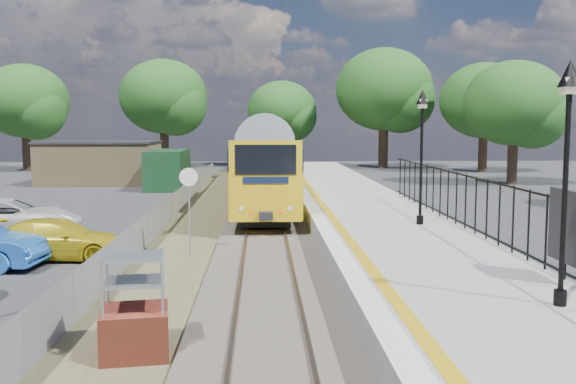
{
  "coord_description": "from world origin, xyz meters",
  "views": [
    {
      "loc": [
        -0.15,
        -15.64,
        4.31
      ],
      "look_at": [
        0.76,
        6.34,
        2.0
      ],
      "focal_mm": 40.0,
      "sensor_mm": 36.0,
      "label": 1
    }
  ],
  "objects": [
    {
      "name": "car_white",
      "position": [
        -9.85,
        9.0,
        0.76
      ],
      "size": [
        5.91,
        3.67,
        1.53
      ],
      "primitive_type": "imported",
      "rotation": [
        0.0,
        0.0,
        1.79
      ],
      "color": "silver",
      "rests_on": "ground"
    },
    {
      "name": "victorian_lamp_north",
      "position": [
        5.3,
        6.0,
        4.3
      ],
      "size": [
        0.44,
        0.44,
        4.6
      ],
      "color": "black",
      "rests_on": "platform"
    },
    {
      "name": "speed_sign",
      "position": [
        -2.5,
        5.04,
        2.01
      ],
      "size": [
        0.59,
        0.12,
        2.93
      ],
      "rotation": [
        0.0,
        0.0,
        0.08
      ],
      "color": "#999EA3",
      "rests_on": "ground"
    },
    {
      "name": "palisade_fence",
      "position": [
        6.55,
        2.24,
        1.84
      ],
      "size": [
        0.12,
        26.0,
        2.0
      ],
      "color": "black",
      "rests_on": "platform"
    },
    {
      "name": "platform_edge",
      "position": [
        2.14,
        8.0,
        0.9
      ],
      "size": [
        0.9,
        70.0,
        0.01
      ],
      "color": "silver",
      "rests_on": "platform"
    },
    {
      "name": "platform",
      "position": [
        4.2,
        8.0,
        0.45
      ],
      "size": [
        5.0,
        70.0,
        0.9
      ],
      "primitive_type": "cube",
      "color": "gray",
      "rests_on": "ground"
    },
    {
      "name": "victorian_lamp_south",
      "position": [
        5.5,
        -4.0,
        4.3
      ],
      "size": [
        0.44,
        0.44,
        4.6
      ],
      "color": "black",
      "rests_on": "platform"
    },
    {
      "name": "train",
      "position": [
        0.0,
        28.27,
        2.34
      ],
      "size": [
        2.82,
        40.83,
        3.51
      ],
      "color": "gold",
      "rests_on": "ground"
    },
    {
      "name": "wire_fence",
      "position": [
        -4.2,
        12.0,
        0.6
      ],
      "size": [
        0.06,
        52.0,
        1.2
      ],
      "color": "#999EA3",
      "rests_on": "ground"
    },
    {
      "name": "brick_plinth",
      "position": [
        -2.5,
        -4.03,
        0.94
      ],
      "size": [
        1.38,
        1.38,
        1.96
      ],
      "rotation": [
        0.0,
        0.0,
        0.15
      ],
      "color": "maroon",
      "rests_on": "ground"
    },
    {
      "name": "tree_line",
      "position": [
        1.4,
        42.0,
        6.61
      ],
      "size": [
        56.8,
        43.8,
        11.88
      ],
      "color": "#332319",
      "rests_on": "ground"
    },
    {
      "name": "track_bed",
      "position": [
        -0.47,
        9.67,
        0.09
      ],
      "size": [
        5.9,
        80.0,
        0.29
      ],
      "color": "#473F38",
      "rests_on": "ground"
    },
    {
      "name": "ground",
      "position": [
        0.0,
        0.0,
        0.0
      ],
      "size": [
        120.0,
        120.0,
        0.0
      ],
      "primitive_type": "plane",
      "color": "#2D2D30",
      "rests_on": "ground"
    },
    {
      "name": "outbuilding",
      "position": [
        -10.91,
        31.21,
        1.52
      ],
      "size": [
        10.8,
        10.1,
        3.12
      ],
      "color": "#957F54",
      "rests_on": "ground"
    },
    {
      "name": "car_yellow",
      "position": [
        -6.71,
        4.96,
        0.64
      ],
      "size": [
        4.5,
        1.96,
        1.29
      ],
      "primitive_type": "imported",
      "rotation": [
        0.0,
        0.0,
        1.54
      ],
      "color": "gold",
      "rests_on": "ground"
    }
  ]
}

